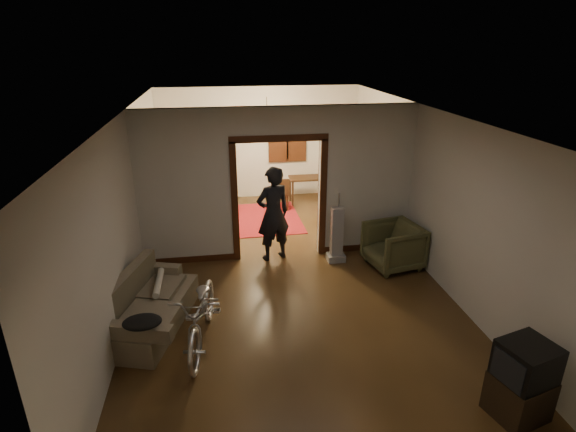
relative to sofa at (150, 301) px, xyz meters
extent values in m
cube|color=#362211|center=(2.13, 1.25, -0.41)|extent=(5.00, 8.50, 0.01)
cube|color=white|center=(2.13, 1.25, 2.39)|extent=(5.00, 8.50, 0.01)
cube|color=beige|center=(2.13, 5.50, 0.99)|extent=(5.00, 0.02, 2.80)
cube|color=beige|center=(-0.37, 1.25, 0.99)|extent=(0.02, 8.50, 2.80)
cube|color=beige|center=(4.63, 1.25, 0.99)|extent=(0.02, 8.50, 2.80)
cube|color=beige|center=(2.13, 2.00, 0.99)|extent=(5.00, 0.14, 2.80)
cube|color=#36190C|center=(2.13, 2.00, 0.69)|extent=(1.74, 0.20, 2.32)
cube|color=black|center=(2.83, 5.46, 1.14)|extent=(0.98, 0.06, 1.28)
sphere|color=#FFE0A5|center=(2.13, 3.75, 1.94)|extent=(0.24, 0.24, 0.24)
cube|color=silver|center=(3.18, 1.93, 0.84)|extent=(0.08, 0.01, 0.12)
cube|color=brown|center=(0.00, 0.00, 0.00)|extent=(1.28, 1.94, 0.82)
cylinder|color=beige|center=(0.10, 0.30, 0.12)|extent=(0.10, 0.76, 0.10)
ellipsoid|color=black|center=(0.05, -0.91, 0.27)|extent=(0.47, 0.35, 0.14)
imported|color=silver|center=(0.74, -0.50, 0.05)|extent=(0.86, 1.84, 0.93)
imported|color=#494A29|center=(4.07, 1.20, -0.01)|extent=(1.04, 1.02, 0.81)
cube|color=black|center=(4.14, -2.32, -0.16)|extent=(0.66, 0.62, 0.50)
cube|color=black|center=(4.14, -2.32, 0.28)|extent=(0.64, 0.60, 0.46)
cube|color=gray|center=(3.13, 1.58, 0.12)|extent=(0.39, 0.35, 1.05)
imported|color=black|center=(2.00, 1.87, 0.48)|extent=(0.75, 0.62, 1.78)
cube|color=maroon|center=(2.07, 3.87, -0.40)|extent=(1.58, 2.06, 0.02)
cube|color=#1E321F|center=(0.87, 5.27, 0.40)|extent=(0.86, 0.55, 1.62)
sphere|color=#1E5972|center=(0.87, 5.27, 1.53)|extent=(0.31, 0.31, 0.31)
cube|color=black|center=(3.23, 4.81, -0.08)|extent=(0.97, 0.66, 0.66)
cube|color=black|center=(2.50, 4.43, -0.01)|extent=(0.37, 0.37, 0.81)
camera|label=1|loc=(1.07, -5.68, 3.44)|focal=28.00mm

